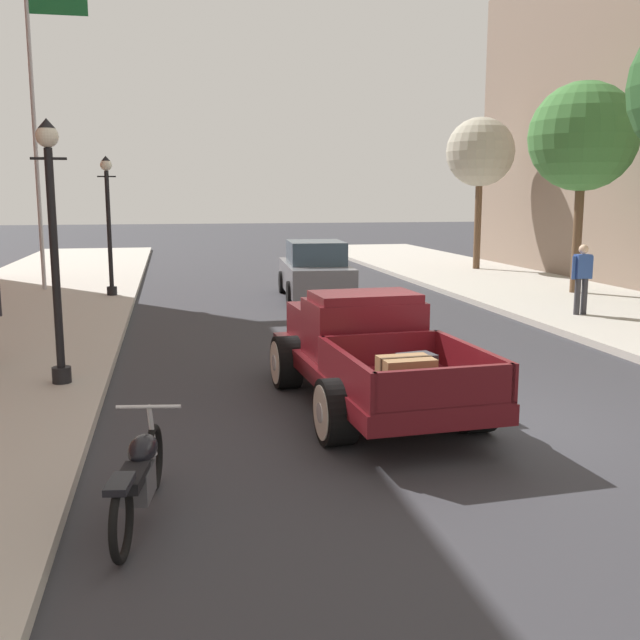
# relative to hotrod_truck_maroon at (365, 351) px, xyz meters

# --- Properties ---
(ground_plane) EXTENTS (140.00, 140.00, 0.00)m
(ground_plane) POSITION_rel_hotrod_truck_maroon_xyz_m (0.84, -1.01, -0.75)
(ground_plane) COLOR #333338
(hotrod_truck_maroon) EXTENTS (2.38, 5.01, 1.58)m
(hotrod_truck_maroon) POSITION_rel_hotrod_truck_maroon_xyz_m (0.00, 0.00, 0.00)
(hotrod_truck_maroon) COLOR #510F14
(hotrod_truck_maroon) RESTS_ON ground
(motorcycle_parked) EXTENTS (0.63, 2.10, 0.93)m
(motorcycle_parked) POSITION_rel_hotrod_truck_maroon_xyz_m (-2.99, -3.32, -0.31)
(motorcycle_parked) COLOR black
(motorcycle_parked) RESTS_ON ground
(car_background_grey) EXTENTS (2.09, 4.41, 1.65)m
(car_background_grey) POSITION_rel_hotrod_truck_maroon_xyz_m (1.40, 10.67, 0.01)
(car_background_grey) COLOR slate
(car_background_grey) RESTS_ON ground
(pedestrian_sidewalk_right) EXTENTS (0.53, 0.22, 1.65)m
(pedestrian_sidewalk_right) POSITION_rel_hotrod_truck_maroon_xyz_m (6.78, 5.67, 0.33)
(pedestrian_sidewalk_right) COLOR #333338
(pedestrian_sidewalk_right) RESTS_ON sidewalk_right
(street_lamp_near) EXTENTS (0.50, 0.32, 3.85)m
(street_lamp_near) POSITION_rel_hotrod_truck_maroon_xyz_m (-4.31, 1.44, 1.63)
(street_lamp_near) COLOR black
(street_lamp_near) RESTS_ON sidewalk_left
(street_lamp_far) EXTENTS (0.50, 0.32, 3.85)m
(street_lamp_far) POSITION_rel_hotrod_truck_maroon_xyz_m (-4.30, 11.42, 1.63)
(street_lamp_far) COLOR black
(street_lamp_far) RESTS_ON sidewalk_left
(flagpole) EXTENTS (1.74, 0.16, 9.16)m
(flagpole) POSITION_rel_hotrod_truck_maroon_xyz_m (-6.17, 13.22, 5.02)
(flagpole) COLOR #B2B2B7
(flagpole) RESTS_ON sidewalk_left
(street_tree_second) EXTENTS (3.04, 3.04, 5.93)m
(street_tree_second) POSITION_rel_hotrod_truck_maroon_xyz_m (8.81, 9.35, 3.78)
(street_tree_second) COLOR brown
(street_tree_second) RESTS_ON sidewalk_right
(street_tree_third) EXTENTS (2.56, 2.56, 5.68)m
(street_tree_third) POSITION_rel_hotrod_truck_maroon_xyz_m (8.89, 16.50, 3.75)
(street_tree_third) COLOR brown
(street_tree_third) RESTS_ON sidewalk_right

